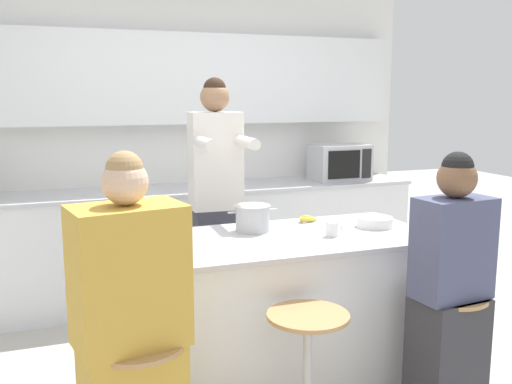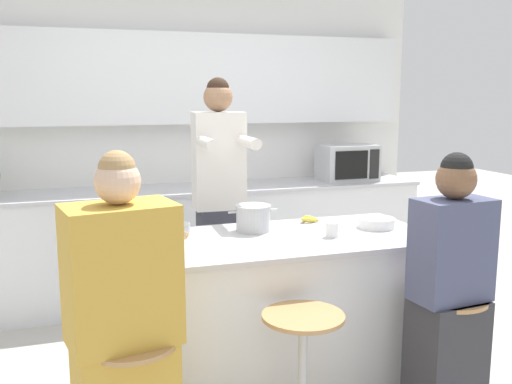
{
  "view_description": "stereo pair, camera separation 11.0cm",
  "coord_description": "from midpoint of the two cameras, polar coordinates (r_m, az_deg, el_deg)",
  "views": [
    {
      "loc": [
        -1.09,
        -2.9,
        1.69
      ],
      "look_at": [
        0.0,
        0.08,
        1.15
      ],
      "focal_mm": 40.0,
      "sensor_mm": 36.0,
      "label": 1
    },
    {
      "loc": [
        -0.99,
        -2.94,
        1.69
      ],
      "look_at": [
        0.0,
        0.08,
        1.15
      ],
      "focal_mm": 40.0,
      "sensor_mm": 36.0,
      "label": 2
    }
  ],
  "objects": [
    {
      "name": "wall_back",
      "position": [
        4.97,
        -8.07,
        7.86
      ],
      "size": [
        4.16,
        0.22,
        2.7
      ],
      "color": "silver",
      "rests_on": "ground_plane"
    },
    {
      "name": "back_counter",
      "position": [
        4.83,
        -7.03,
        -5.04
      ],
      "size": [
        3.86,
        0.62,
        0.94
      ],
      "color": "silver",
      "rests_on": "ground_plane"
    },
    {
      "name": "kitchen_island",
      "position": [
        3.33,
        -0.47,
        -12.08
      ],
      "size": [
        1.98,
        0.83,
        0.9
      ],
      "color": "black",
      "rests_on": "ground_plane"
    },
    {
      "name": "bar_stool_center",
      "position": [
        2.84,
        3.97,
        -17.72
      ],
      "size": [
        0.39,
        0.39,
        0.69
      ],
      "color": "tan",
      "rests_on": "ground_plane"
    },
    {
      "name": "bar_stool_rightmost",
      "position": [
        3.21,
        17.51,
        -14.8
      ],
      "size": [
        0.39,
        0.39,
        0.69
      ],
      "color": "tan",
      "rests_on": "ground_plane"
    },
    {
      "name": "person_cooking",
      "position": [
        3.85,
        -4.8,
        -1.99
      ],
      "size": [
        0.36,
        0.59,
        1.81
      ],
      "rotation": [
        0.0,
        0.0,
        -0.04
      ],
      "color": "#383842",
      "rests_on": "ground_plane"
    },
    {
      "name": "person_wrapped_blanket",
      "position": [
        2.47,
        -13.66,
        -14.23
      ],
      "size": [
        0.48,
        0.36,
        1.48
      ],
      "rotation": [
        0.0,
        0.0,
        0.19
      ],
      "color": "gold",
      "rests_on": "ground_plane"
    },
    {
      "name": "person_seated_near",
      "position": [
        3.06,
        17.8,
        -10.55
      ],
      "size": [
        0.4,
        0.29,
        1.42
      ],
      "rotation": [
        0.0,
        0.0,
        0.09
      ],
      "color": "#333338",
      "rests_on": "ground_plane"
    },
    {
      "name": "cooking_pot",
      "position": [
        3.35,
        -1.29,
        -2.63
      ],
      "size": [
        0.3,
        0.21,
        0.16
      ],
      "color": "#B7BABC",
      "rests_on": "kitchen_island"
    },
    {
      "name": "fruit_bowl",
      "position": [
        3.53,
        10.9,
        -2.95
      ],
      "size": [
        0.22,
        0.22,
        0.06
      ],
      "color": "white",
      "rests_on": "kitchen_island"
    },
    {
      "name": "mixing_bowl_steel",
      "position": [
        3.29,
        -9.19,
        -3.8
      ],
      "size": [
        0.19,
        0.19,
        0.06
      ],
      "color": "#B7BABC",
      "rests_on": "kitchen_island"
    },
    {
      "name": "coffee_cup_near",
      "position": [
        3.1,
        -8.96,
        -4.51
      ],
      "size": [
        0.11,
        0.08,
        0.08
      ],
      "color": "orange",
      "rests_on": "kitchen_island"
    },
    {
      "name": "coffee_cup_far",
      "position": [
        3.25,
        6.64,
        -3.7
      ],
      "size": [
        0.1,
        0.07,
        0.08
      ],
      "color": "white",
      "rests_on": "kitchen_island"
    },
    {
      "name": "banana_bunch",
      "position": [
        3.61,
        4.18,
        -2.68
      ],
      "size": [
        0.14,
        0.1,
        0.05
      ],
      "color": "yellow",
      "rests_on": "kitchen_island"
    },
    {
      "name": "microwave",
      "position": [
        5.15,
        7.75,
        2.96
      ],
      "size": [
        0.49,
        0.34,
        0.32
      ],
      "color": "#B2B5B7",
      "rests_on": "back_counter"
    }
  ]
}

